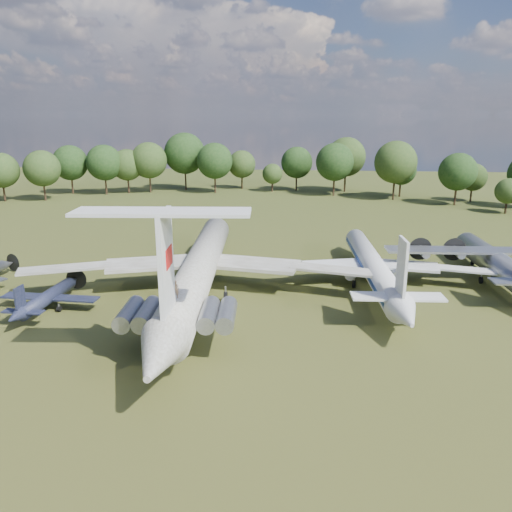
# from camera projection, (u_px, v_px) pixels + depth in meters

# --- Properties ---
(ground) EXTENTS (300.00, 300.00, 0.00)m
(ground) POSITION_uv_depth(u_px,v_px,m) (192.00, 293.00, 64.07)
(ground) COLOR #203913
(ground) RESTS_ON ground
(il62_airliner) EXTENTS (49.60, 62.07, 5.76)m
(il62_airliner) POSITION_uv_depth(u_px,v_px,m) (200.00, 274.00, 62.25)
(il62_airliner) COLOR beige
(il62_airliner) RESTS_ON ground
(tu104_jet) EXTENTS (34.25, 44.25, 4.25)m
(tu104_jet) POSITION_uv_depth(u_px,v_px,m) (372.00, 270.00, 66.11)
(tu104_jet) COLOR silver
(tu104_jet) RESTS_ON ground
(an12_transport) EXTENTS (30.79, 34.06, 4.30)m
(an12_transport) POSITION_uv_depth(u_px,v_px,m) (495.00, 267.00, 67.67)
(an12_transport) COLOR #989A9F
(an12_transport) RESTS_ON ground
(small_prop_west) EXTENTS (12.22, 16.27, 2.32)m
(small_prop_west) POSITION_uv_depth(u_px,v_px,m) (48.00, 301.00, 58.07)
(small_prop_west) COLOR black
(small_prop_west) RESTS_ON ground
(person_on_il62) EXTENTS (0.62, 0.42, 1.69)m
(person_on_il62) POSITION_uv_depth(u_px,v_px,m) (176.00, 289.00, 45.72)
(person_on_il62) COLOR #946F4B
(person_on_il62) RESTS_ON il62_airliner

